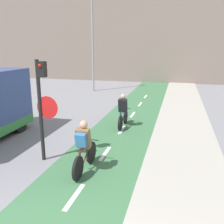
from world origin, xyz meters
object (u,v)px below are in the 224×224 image
Objects in this scene: cyclist_near at (84,148)px; cyclist_far at (123,112)px; traffic_light_pole at (42,100)px; street_lamp_far at (93,33)px.

cyclist_near is 1.02× the size of cyclist_far.
traffic_light_pole is 0.42× the size of street_lamp_far.
street_lamp_far is (-2.69, 12.26, 2.51)m from traffic_light_pole.
cyclist_far is at bearing 67.45° from traffic_light_pole.
traffic_light_pole is 1.79× the size of cyclist_near.
traffic_light_pole reaches higher than cyclist_near.
street_lamp_far reaches higher than traffic_light_pole.
traffic_light_pole is 1.89m from cyclist_near.
traffic_light_pole is 12.80m from street_lamp_far.
cyclist_far is (0.16, 4.19, -0.05)m from cyclist_near.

